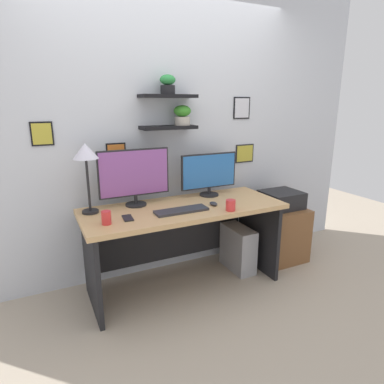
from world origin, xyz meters
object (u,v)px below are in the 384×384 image
at_px(cell_phone, 128,218).
at_px(coffee_mug, 231,205).
at_px(monitor_right, 209,173).
at_px(drawer_cabinet, 279,232).
at_px(monitor_left, 134,175).
at_px(pen_cup, 106,218).
at_px(keyboard, 181,210).
at_px(desk, 182,227).
at_px(printer, 281,199).
at_px(computer_mouse, 213,204).
at_px(desk_lamp, 86,156).
at_px(computer_tower_right, 238,248).

distance_m(cell_phone, coffee_mug, 0.83).
xyz_separation_m(monitor_right, drawer_cabinet, (0.78, -0.14, -0.68)).
height_order(cell_phone, drawer_cabinet, cell_phone).
distance_m(monitor_left, pen_cup, 0.52).
relative_size(keyboard, coffee_mug, 4.89).
xyz_separation_m(desk, pen_cup, (-0.68, -0.19, 0.26)).
bearing_deg(printer, desk, -178.71).
bearing_deg(monitor_left, computer_mouse, -26.60).
distance_m(desk, monitor_right, 0.57).
relative_size(drawer_cabinet, printer, 1.46).
distance_m(desk, computer_mouse, 0.36).
xyz_separation_m(monitor_left, printer, (1.49, -0.14, -0.37)).
height_order(keyboard, printer, keyboard).
relative_size(desk_lamp, cell_phone, 3.98).
bearing_deg(coffee_mug, monitor_left, 143.68).
bearing_deg(monitor_right, desk, -155.74).
xyz_separation_m(computer_mouse, cell_phone, (-0.75, -0.01, -0.01)).
height_order(keyboard, computer_tower_right, keyboard).
bearing_deg(pen_cup, desk, 15.85).
xyz_separation_m(monitor_right, keyboard, (-0.43, -0.33, -0.20)).
distance_m(coffee_mug, drawer_cabinet, 1.04).
relative_size(coffee_mug, printer, 0.24).
bearing_deg(computer_tower_right, coffee_mug, -134.08).
xyz_separation_m(monitor_left, drawer_cabinet, (1.49, -0.14, -0.73)).
relative_size(desk_lamp, drawer_cabinet, 1.00).
distance_m(monitor_left, keyboard, 0.50).
xyz_separation_m(desk, computer_tower_right, (0.60, -0.00, -0.33)).
bearing_deg(desk, drawer_cabinet, 1.29).
bearing_deg(printer, coffee_mug, -157.55).
distance_m(monitor_right, computer_tower_right, 0.80).
relative_size(coffee_mug, drawer_cabinet, 0.16).
xyz_separation_m(monitor_right, desk_lamp, (-1.10, -0.04, 0.24)).
bearing_deg(drawer_cabinet, monitor_right, 170.09).
height_order(monitor_left, coffee_mug, monitor_left).
relative_size(keyboard, cell_phone, 3.14).
distance_m(computer_mouse, cell_phone, 0.75).
height_order(desk_lamp, pen_cup, desk_lamp).
bearing_deg(coffee_mug, drawer_cabinet, 22.45).
bearing_deg(drawer_cabinet, monitor_left, 174.80).
height_order(monitor_right, printer, monitor_right).
relative_size(monitor_right, computer_tower_right, 1.29).
bearing_deg(pen_cup, printer, 6.87).
height_order(monitor_left, computer_mouse, monitor_left).
bearing_deg(monitor_right, monitor_left, 179.99).
relative_size(computer_mouse, printer, 0.24).
bearing_deg(drawer_cabinet, printer, 90.00).
relative_size(monitor_right, coffee_mug, 6.25).
relative_size(monitor_left, desk_lamp, 1.09).
relative_size(desk_lamp, printer, 1.46).
bearing_deg(monitor_right, drawer_cabinet, -9.91).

